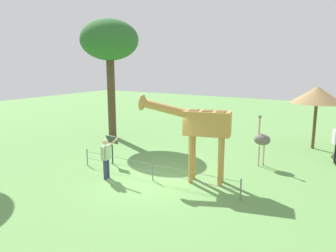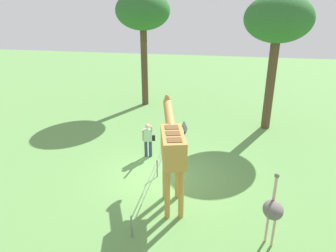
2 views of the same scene
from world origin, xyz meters
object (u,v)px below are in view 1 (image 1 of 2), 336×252
(visitor, at_px, (106,156))
(ostrich, at_px, (262,140))
(shade_hut_near, at_px, (317,95))
(tree_east, at_px, (109,42))
(giraffe, at_px, (200,126))
(info_sign, at_px, (112,143))

(visitor, xyz_separation_m, ostrich, (-4.68, -4.74, 0.27))
(visitor, bearing_deg, shade_hut_near, -124.07)
(tree_east, bearing_deg, giraffe, 153.37)
(shade_hut_near, bearing_deg, tree_east, 18.49)
(visitor, height_order, tree_east, tree_east)
(shade_hut_near, height_order, info_sign, shade_hut_near)
(giraffe, bearing_deg, tree_east, -26.63)
(info_sign, bearing_deg, ostrich, -150.29)
(shade_hut_near, height_order, tree_east, tree_east)
(shade_hut_near, relative_size, tree_east, 0.47)
(ostrich, height_order, tree_east, tree_east)
(shade_hut_near, bearing_deg, info_sign, 46.70)
(giraffe, distance_m, ostrich, 3.59)
(visitor, height_order, ostrich, ostrich)
(ostrich, relative_size, shade_hut_near, 0.69)
(visitor, relative_size, tree_east, 0.25)
(visitor, bearing_deg, info_sign, -55.50)
(ostrich, xyz_separation_m, shade_hut_near, (-1.50, -4.38, 1.65))
(tree_east, bearing_deg, shade_hut_near, -161.51)
(giraffe, distance_m, tree_east, 9.36)
(info_sign, bearing_deg, visitor, 124.50)
(giraffe, height_order, shade_hut_near, giraffe)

